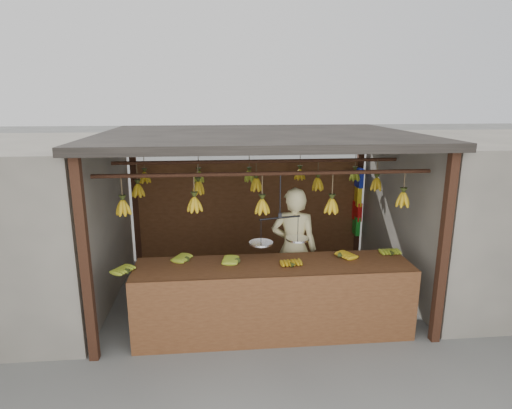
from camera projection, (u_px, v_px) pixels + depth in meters
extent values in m
plane|color=#5B5B57|center=(258.00, 293.00, 6.46)|extent=(80.00, 80.00, 0.00)
cube|color=black|center=(85.00, 263.00, 4.55)|extent=(0.10, 0.10, 2.30)
cube|color=black|center=(444.00, 251.00, 4.92)|extent=(0.10, 0.10, 2.30)
cube|color=black|center=(135.00, 199.00, 7.45)|extent=(0.10, 0.10, 2.30)
cube|color=black|center=(358.00, 194.00, 7.81)|extent=(0.10, 0.10, 2.30)
cube|color=black|center=(258.00, 136.00, 5.89)|extent=(4.30, 3.30, 0.10)
cylinder|color=black|center=(266.00, 174.00, 5.01)|extent=(4.00, 0.05, 0.05)
cylinder|color=black|center=(258.00, 161.00, 5.98)|extent=(4.00, 0.05, 0.05)
cylinder|color=black|center=(252.00, 152.00, 6.94)|extent=(4.00, 0.05, 0.05)
cube|color=#58321A|center=(250.00, 210.00, 7.69)|extent=(4.00, 0.06, 1.80)
cube|color=slate|center=(493.00, 213.00, 6.51)|extent=(3.00, 3.00, 2.30)
cube|color=#58321A|center=(274.00, 267.00, 5.20)|extent=(3.36, 0.75, 0.08)
cube|color=#58321A|center=(278.00, 313.00, 4.94)|extent=(3.36, 0.04, 0.90)
cube|color=black|center=(139.00, 320.00, 4.85)|extent=(0.07, 0.07, 0.82)
cube|color=black|center=(407.00, 308.00, 5.14)|extent=(0.07, 0.07, 0.82)
cube|color=black|center=(148.00, 295.00, 5.48)|extent=(0.07, 0.07, 0.82)
cube|color=black|center=(386.00, 285.00, 5.77)|extent=(0.07, 0.07, 0.82)
ellipsoid|color=#92A523|center=(129.00, 271.00, 4.91)|extent=(0.30, 0.28, 0.06)
ellipsoid|color=#92A523|center=(188.00, 259.00, 5.28)|extent=(0.29, 0.27, 0.06)
ellipsoid|color=#92A523|center=(238.00, 260.00, 5.24)|extent=(0.27, 0.22, 0.06)
ellipsoid|color=gold|center=(293.00, 265.00, 5.08)|extent=(0.21, 0.26, 0.06)
ellipsoid|color=gold|center=(341.00, 256.00, 5.36)|extent=(0.30, 0.27, 0.06)
ellipsoid|color=#92A523|center=(393.00, 254.00, 5.45)|extent=(0.19, 0.24, 0.06)
ellipsoid|color=gold|center=(123.00, 208.00, 5.00)|extent=(0.16, 0.16, 0.28)
ellipsoid|color=gold|center=(195.00, 204.00, 5.01)|extent=(0.16, 0.16, 0.28)
ellipsoid|color=gold|center=(262.00, 207.00, 5.13)|extent=(0.16, 0.16, 0.28)
ellipsoid|color=gold|center=(332.00, 206.00, 5.23)|extent=(0.16, 0.16, 0.28)
ellipsoid|color=gold|center=(403.00, 200.00, 5.27)|extent=(0.16, 0.16, 0.28)
ellipsoid|color=gold|center=(138.00, 190.00, 5.90)|extent=(0.16, 0.16, 0.28)
ellipsoid|color=gold|center=(198.00, 188.00, 5.98)|extent=(0.16, 0.16, 0.28)
ellipsoid|color=gold|center=(256.00, 185.00, 6.09)|extent=(0.16, 0.16, 0.28)
ellipsoid|color=gold|center=(318.00, 184.00, 6.16)|extent=(0.16, 0.16, 0.28)
ellipsoid|color=gold|center=(376.00, 184.00, 6.18)|extent=(0.16, 0.16, 0.28)
ellipsoid|color=gold|center=(145.00, 178.00, 6.84)|extent=(0.16, 0.16, 0.28)
ellipsoid|color=#92A523|center=(199.00, 177.00, 6.91)|extent=(0.16, 0.16, 0.28)
ellipsoid|color=#92A523|center=(249.00, 176.00, 6.99)|extent=(0.16, 0.16, 0.28)
ellipsoid|color=gold|center=(300.00, 174.00, 7.13)|extent=(0.16, 0.16, 0.28)
ellipsoid|color=#92A523|center=(355.00, 175.00, 7.22)|extent=(0.16, 0.16, 0.28)
cylinder|color=black|center=(280.00, 196.00, 5.09)|extent=(0.02, 0.02, 0.54)
cylinder|color=black|center=(280.00, 218.00, 5.16)|extent=(0.52, 0.14, 0.02)
cylinder|color=silver|center=(261.00, 243.00, 5.16)|extent=(0.28, 0.28, 0.02)
cylinder|color=silver|center=(298.00, 239.00, 5.31)|extent=(0.28, 0.28, 0.02)
imported|color=beige|center=(294.00, 249.00, 5.85)|extent=(0.72, 0.57, 1.71)
cube|color=#1426BF|center=(359.00, 178.00, 7.58)|extent=(0.08, 0.26, 0.34)
cube|color=yellow|center=(358.00, 196.00, 7.67)|extent=(0.08, 0.26, 0.34)
cube|color=red|center=(357.00, 211.00, 7.73)|extent=(0.08, 0.26, 0.34)
cube|color=#199926|center=(356.00, 225.00, 7.80)|extent=(0.08, 0.26, 0.34)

